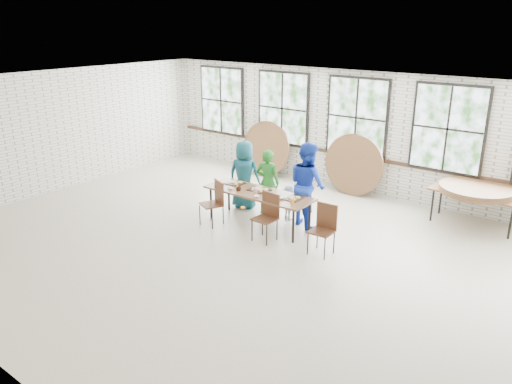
% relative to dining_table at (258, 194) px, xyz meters
% --- Properties ---
extents(room, '(12.00, 12.00, 12.00)m').
position_rel_dining_table_xyz_m(room, '(0.51, 3.30, 1.14)').
color(room, beige).
rests_on(room, ground).
extents(dining_table, '(2.41, 0.82, 0.74)m').
position_rel_dining_table_xyz_m(dining_table, '(0.00, 0.00, 0.00)').
color(dining_table, brown).
rests_on(dining_table, ground).
extents(chair_near_left, '(0.55, 0.54, 0.95)m').
position_rel_dining_table_xyz_m(chair_near_left, '(-0.77, -0.50, -0.13)').
color(chair_near_left, '#4C2B19').
rests_on(chair_near_left, ground).
extents(chair_near_right, '(0.44, 0.43, 0.95)m').
position_rel_dining_table_xyz_m(chair_near_right, '(0.58, -0.45, -0.13)').
color(chair_near_right, '#4C2B19').
rests_on(chair_near_right, ground).
extents(chair_spare, '(0.43, 0.42, 0.95)m').
position_rel_dining_table_xyz_m(chair_spare, '(1.76, -0.30, -0.13)').
color(chair_spare, '#4C2B19').
rests_on(chair_spare, ground).
extents(adult_teal, '(0.88, 0.69, 1.58)m').
position_rel_dining_table_xyz_m(adult_teal, '(-0.90, 0.65, 0.10)').
color(adult_teal, '#1B5768').
rests_on(adult_teal, ground).
extents(adult_green, '(0.61, 0.48, 1.48)m').
position_rel_dining_table_xyz_m(adult_green, '(-0.24, 0.65, 0.05)').
color(adult_green, '#1C6C20').
rests_on(adult_green, ground).
extents(toddler, '(0.54, 0.37, 0.77)m').
position_rel_dining_table_xyz_m(toddler, '(0.34, 0.65, -0.30)').
color(toddler, '#152642').
rests_on(toddler, ground).
extents(adult_blue, '(1.07, 0.97, 1.79)m').
position_rel_dining_table_xyz_m(adult_blue, '(0.78, 0.65, 0.21)').
color(adult_blue, '#1A3BB7').
rests_on(adult_blue, ground).
extents(storage_table, '(1.84, 0.84, 0.74)m').
position_rel_dining_table_xyz_m(storage_table, '(3.60, 2.76, -0.00)').
color(storage_table, brown).
rests_on(storage_table, ground).
extents(tabletop_clutter, '(1.99, 0.65, 0.11)m').
position_rel_dining_table_xyz_m(tabletop_clutter, '(0.10, -0.04, 0.08)').
color(tabletop_clutter, black).
rests_on(tabletop_clutter, dining_table).
extents(round_tops_stacked, '(1.50, 1.50, 0.13)m').
position_rel_dining_table_xyz_m(round_tops_stacked, '(3.60, 2.76, 0.12)').
color(round_tops_stacked, brown).
rests_on(round_tops_stacked, storage_table).
extents(round_tops_leaning, '(4.32, 0.48, 1.50)m').
position_rel_dining_table_xyz_m(round_tops_leaning, '(-0.74, 3.07, 0.05)').
color(round_tops_leaning, brown).
rests_on(round_tops_leaning, ground).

